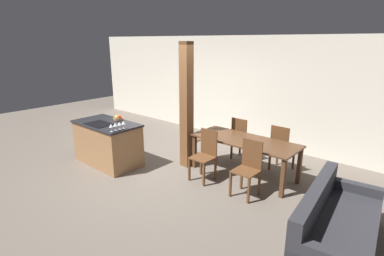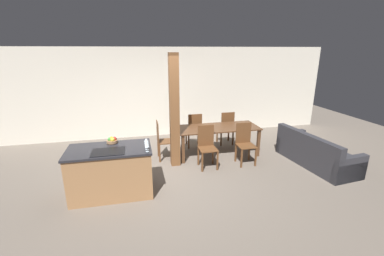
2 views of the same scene
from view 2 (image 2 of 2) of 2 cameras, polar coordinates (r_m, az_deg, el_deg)
ground_plane at (r=5.78m, az=-5.46°, el=-10.01°), size 16.00×16.00×0.00m
wall_back at (r=7.98m, az=-8.34°, el=7.71°), size 11.20×0.08×2.70m
kitchen_island at (r=5.04m, az=-17.50°, el=-9.17°), size 1.49×0.82×0.92m
fruit_bowl at (r=5.10m, az=-17.30°, el=-2.64°), size 0.21×0.21×0.11m
wine_glass_near at (r=4.49m, az=-9.95°, el=-3.83°), size 0.08×0.08×0.15m
wine_glass_middle at (r=4.58m, az=-10.02°, el=-3.42°), size 0.08×0.08×0.15m
wine_glass_far at (r=4.67m, az=-10.08°, el=-3.03°), size 0.08×0.08×0.15m
wine_glass_end at (r=4.76m, az=-10.15°, el=-2.65°), size 0.08×0.08×0.15m
dining_table at (r=6.57m, az=5.74°, el=-0.55°), size 2.07×0.84×0.74m
dining_chair_near_left at (r=5.90m, az=3.35°, el=-3.98°), size 0.40×0.40×0.97m
dining_chair_near_right at (r=6.22m, az=11.66°, el=-3.22°), size 0.40×0.40×0.97m
dining_chair_far_left at (r=7.08m, az=0.49°, el=-0.34°), size 0.40×0.40×0.97m
dining_chair_far_right at (r=7.34m, az=7.59°, el=0.15°), size 0.40×0.40×0.97m
dining_chair_head_end at (r=6.33m, az=-6.56°, el=-2.60°), size 0.40×0.40×0.97m
couch at (r=6.73m, az=25.62°, el=-5.17°), size 1.01×2.01×0.78m
timber_post at (r=5.77m, az=-3.94°, el=3.60°), size 0.21×0.21×2.57m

